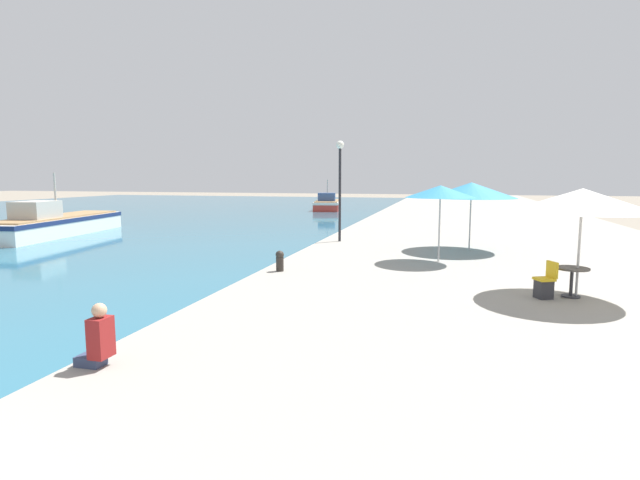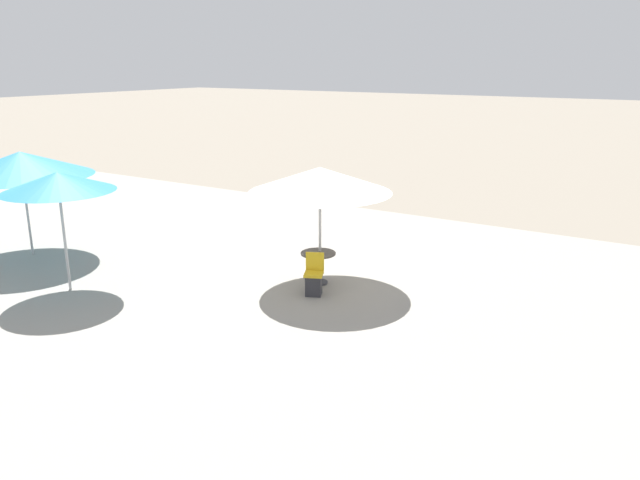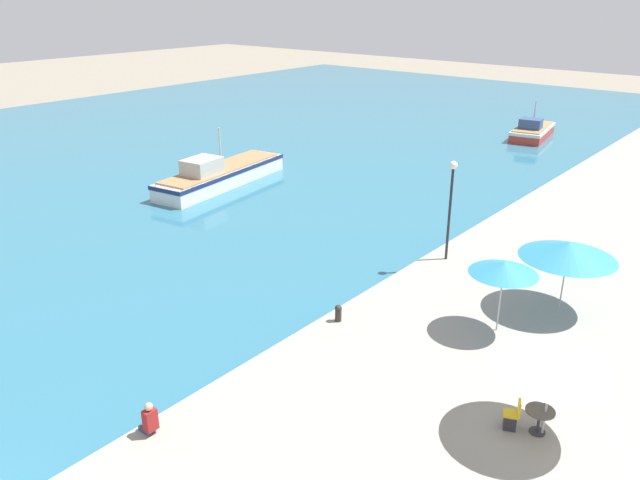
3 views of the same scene
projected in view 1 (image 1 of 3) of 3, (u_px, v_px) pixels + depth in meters
The scene contains 12 objects.
water_basin at pixel (68, 215), 45.56m from camera, with size 56.00×90.00×0.04m.
quay_promenade at pixel (480, 221), 36.55m from camera, with size 16.00×90.00×0.60m.
fishing_boat_near at pixel (55, 223), 29.73m from camera, with size 4.04×10.76×3.75m.
fishing_boat_mid at pixel (327, 204), 52.54m from camera, with size 3.57×6.72×3.19m.
cafe_umbrella_pink at pixel (582, 200), 12.04m from camera, with size 3.24×3.24×2.68m.
cafe_umbrella_white at pixel (440, 192), 17.20m from camera, with size 2.41×2.41×2.66m.
cafe_umbrella_striped at pixel (471, 190), 19.87m from camera, with size 3.55×3.55×2.73m.
cafe_table at pixel (572, 276), 12.27m from camera, with size 0.80×0.80×0.74m.
cafe_chair_left at pixel (545, 285), 12.17m from camera, with size 0.56×0.54×0.91m.
person_at_quay at pixel (98, 339), 7.77m from camera, with size 0.55×0.36×1.03m.
mooring_bollard at pixel (280, 260), 15.67m from camera, with size 0.26×0.26×0.65m.
lamppost at pixel (340, 174), 22.56m from camera, with size 0.36×0.36×4.56m.
Camera 1 is at (5.76, -1.22, 3.56)m, focal length 28.00 mm.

